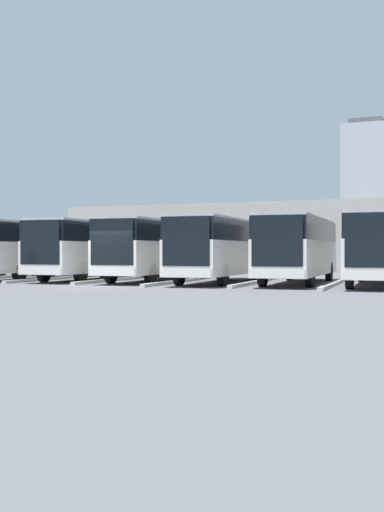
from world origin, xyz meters
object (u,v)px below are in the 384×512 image
Objects in this scene: bus_0 at (380,247)px; bus_4 at (93,248)px; bus_5 at (37,248)px; bus_1 at (299,247)px; bus_2 at (221,247)px; bus_3 at (156,247)px.

bus_0 is 1.00× the size of bus_4.
bus_1 is at bearing 176.64° from bus_5.
bus_2 is 7.72m from bus_4.
bus_0 is 1.00× the size of bus_1.
bus_0 is 1.00× the size of bus_5.
bus_4 is 3.86m from bus_5.
bus_4 is (7.71, -0.40, 0.00)m from bus_2.
bus_2 is at bearing 169.89° from bus_3.
bus_2 is (3.85, 0.47, 0.00)m from bus_1.
bus_1 is 1.00× the size of bus_3.
bus_0 is 15.42m from bus_4.
bus_1 is at bearing 176.94° from bus_3.
bus_5 is at bearing -4.26° from bus_0.
bus_1 is 11.56m from bus_4.
bus_2 and bus_4 have the same top height.
bus_1 and bus_4 have the same top height.
bus_3 is (7.71, -0.01, 0.00)m from bus_1.
bus_3 and bus_5 have the same top height.
bus_1 and bus_2 have the same top height.
bus_3 is (11.56, -0.33, 0.00)m from bus_0.
bus_1 is (3.85, -0.33, 0.00)m from bus_0.
bus_1 is 1.00× the size of bus_4.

